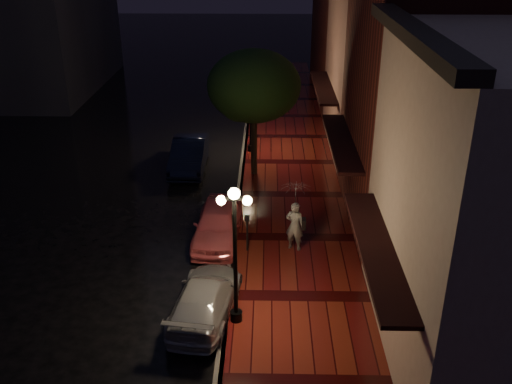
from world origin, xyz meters
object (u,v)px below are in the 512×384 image
(street_tree, at_px, (254,88))
(silver_car, at_px, (205,299))
(streetlamp_near, at_px, (235,249))
(navy_car, at_px, (189,155))
(parking_meter, at_px, (247,229))
(woman_with_umbrella, at_px, (296,206))
(streetlamp_far, at_px, (251,105))
(pink_car, at_px, (218,223))

(street_tree, height_order, silver_car, street_tree)
(streetlamp_near, relative_size, navy_car, 0.96)
(navy_car, bearing_deg, street_tree, -15.83)
(silver_car, height_order, parking_meter, parking_meter)
(woman_with_umbrella, bearing_deg, parking_meter, 26.16)
(street_tree, relative_size, woman_with_umbrella, 2.24)
(streetlamp_near, xyz_separation_m, streetlamp_far, (0.00, 14.00, 0.00))
(navy_car, height_order, silver_car, navy_car)
(streetlamp_near, bearing_deg, street_tree, 88.65)
(silver_car, bearing_deg, streetlamp_near, 164.62)
(streetlamp_near, xyz_separation_m, woman_with_umbrella, (1.88, 4.16, -0.74))
(streetlamp_far, height_order, woman_with_umbrella, streetlamp_far)
(street_tree, relative_size, silver_car, 1.39)
(pink_car, xyz_separation_m, silver_car, (-0.00, -4.57, -0.09))
(street_tree, bearing_deg, parking_meter, -90.61)
(pink_car, height_order, woman_with_umbrella, woman_with_umbrella)
(pink_car, relative_size, navy_car, 0.91)
(streetlamp_far, distance_m, navy_car, 4.06)
(streetlamp_far, relative_size, street_tree, 0.74)
(navy_car, height_order, woman_with_umbrella, woman_with_umbrella)
(navy_car, height_order, parking_meter, parking_meter)
(woman_with_umbrella, bearing_deg, streetlamp_far, -58.32)
(streetlamp_near, distance_m, street_tree, 11.12)
(streetlamp_near, distance_m, pink_car, 5.41)
(street_tree, xyz_separation_m, silver_car, (-1.21, -10.59, -3.64))
(streetlamp_near, relative_size, parking_meter, 3.01)
(streetlamp_far, relative_size, pink_car, 1.05)
(navy_car, xyz_separation_m, parking_meter, (3.09, -7.85, 0.28))
(streetlamp_far, bearing_deg, parking_meter, -88.94)
(navy_car, bearing_deg, pink_car, -74.76)
(streetlamp_far, height_order, parking_meter, streetlamp_far)
(streetlamp_near, height_order, silver_car, streetlamp_near)
(streetlamp_far, xyz_separation_m, parking_meter, (0.18, -10.00, -1.58))
(streetlamp_far, height_order, street_tree, street_tree)
(streetlamp_near, height_order, pink_car, streetlamp_near)
(parking_meter, bearing_deg, navy_car, 134.24)
(pink_car, bearing_deg, streetlamp_far, 86.72)
(streetlamp_far, xyz_separation_m, silver_car, (-0.95, -13.59, -1.99))
(street_tree, relative_size, pink_car, 1.41)
(streetlamp_near, distance_m, parking_meter, 4.31)
(pink_car, relative_size, parking_meter, 2.87)
(navy_car, relative_size, parking_meter, 3.14)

